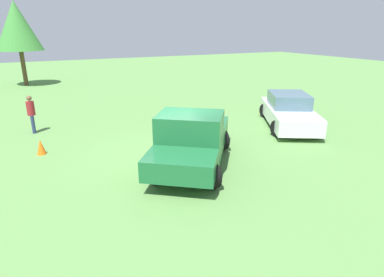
% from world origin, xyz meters
% --- Properties ---
extents(ground_plane, '(80.00, 80.00, 0.00)m').
position_xyz_m(ground_plane, '(0.00, 0.00, 0.00)').
color(ground_plane, '#5B8C47').
extents(pickup_truck, '(5.11, 4.54, 1.81)m').
position_xyz_m(pickup_truck, '(-0.82, -0.31, 0.93)').
color(pickup_truck, black).
rests_on(pickup_truck, ground_plane).
extents(sedan_near, '(4.97, 3.91, 1.50)m').
position_xyz_m(sedan_near, '(1.23, -6.31, 0.71)').
color(sedan_near, black).
rests_on(sedan_near, ground_plane).
extents(person_bystander, '(0.34, 0.33, 1.63)m').
position_xyz_m(person_bystander, '(5.44, 4.16, 0.91)').
color(person_bystander, navy).
rests_on(person_bystander, ground_plane).
extents(tree_far_center, '(3.38, 3.38, 6.25)m').
position_xyz_m(tree_far_center, '(19.35, 4.17, 4.43)').
color(tree_far_center, brown).
rests_on(tree_far_center, ground_plane).
extents(traffic_cone, '(0.32, 0.32, 0.55)m').
position_xyz_m(traffic_cone, '(2.53, 4.03, 0.28)').
color(traffic_cone, orange).
rests_on(traffic_cone, ground_plane).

